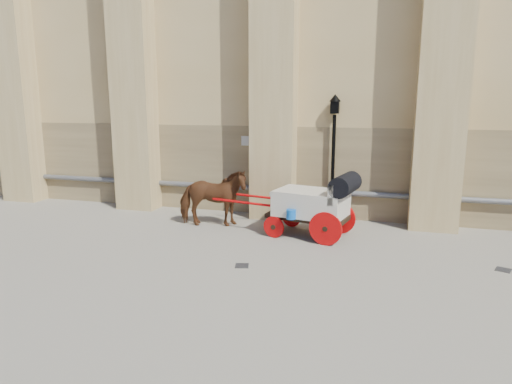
% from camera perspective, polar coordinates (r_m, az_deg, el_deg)
% --- Properties ---
extents(ground, '(90.00, 90.00, 0.00)m').
position_cam_1_polar(ground, '(11.76, 2.67, -7.79)').
color(ground, slate).
rests_on(ground, ground).
extents(horse, '(2.30, 1.44, 1.80)m').
position_cam_1_polar(horse, '(14.11, -5.46, -0.74)').
color(horse, brown).
rests_on(horse, ground).
extents(carriage, '(4.44, 2.00, 1.88)m').
position_cam_1_polar(carriage, '(13.06, 7.49, -1.27)').
color(carriage, black).
rests_on(carriage, ground).
extents(street_lamp, '(0.38, 0.38, 4.04)m').
position_cam_1_polar(street_lamp, '(14.79, 9.64, 4.68)').
color(street_lamp, black).
rests_on(street_lamp, ground).
extents(drain_grate_near, '(0.39, 0.39, 0.01)m').
position_cam_1_polar(drain_grate_near, '(10.98, -1.77, -9.19)').
color(drain_grate_near, black).
rests_on(drain_grate_near, ground).
extents(drain_grate_far, '(0.41, 0.41, 0.01)m').
position_cam_1_polar(drain_grate_far, '(12.16, 28.51, -8.54)').
color(drain_grate_far, black).
rests_on(drain_grate_far, ground).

